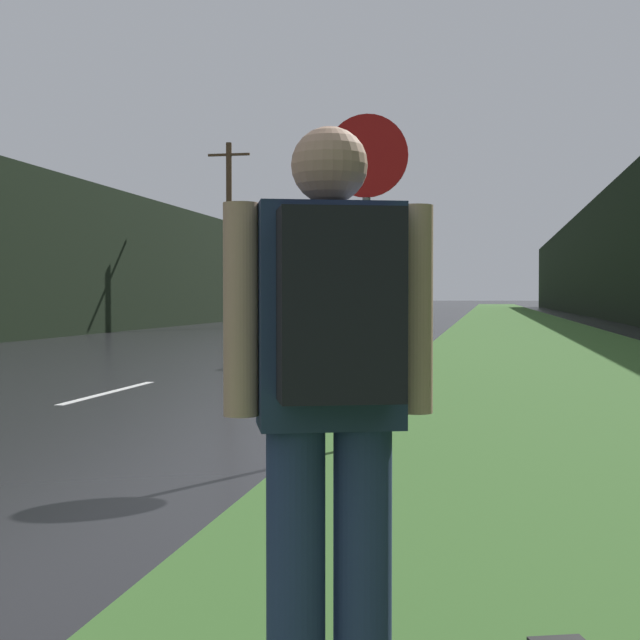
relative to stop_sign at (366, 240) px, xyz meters
name	(u,v)px	position (x,y,z in m)	size (l,w,h in m)	color
grass_verge	(523,328)	(2.48, 30.58, -1.80)	(6.00, 240.00, 0.02)	#386028
lane_stripe_c	(110,392)	(-4.07, 3.78, -1.81)	(0.12, 3.00, 0.01)	silver
lane_stripe_d	(246,358)	(-4.07, 10.78, -1.81)	(0.12, 3.00, 0.01)	silver
lane_stripe_e	(310,342)	(-4.07, 17.78, -1.81)	(0.12, 3.00, 0.01)	silver
treeline_far_side	(223,273)	(-13.62, 40.58, 0.86)	(2.00, 140.00, 5.34)	black
treeline_near_side	(635,250)	(8.48, 40.58, 1.90)	(2.00, 140.00, 7.42)	black
utility_pole_far	(229,232)	(-9.67, 28.40, 2.21)	(1.80, 0.24, 7.77)	#4C3823
stop_sign	(366,240)	(0.00, 0.00, 0.00)	(0.73, 0.07, 2.90)	slate
hitchhiker_with_backpack	(331,389)	(0.59, -5.10, -0.76)	(0.61, 0.52, 1.82)	navy
car_passing_near	(326,324)	(-2.29, 10.66, -1.07)	(1.94, 4.19, 1.45)	#BCBCBC
car_passing_far	(368,317)	(-2.29, 17.30, -1.07)	(1.93, 4.75, 1.44)	#BCBCBC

